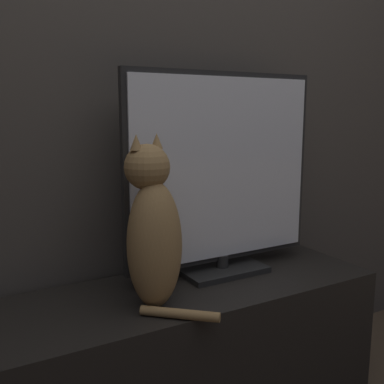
% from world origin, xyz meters
% --- Properties ---
extents(wall_back, '(4.80, 0.05, 2.60)m').
position_xyz_m(wall_back, '(0.00, 1.22, 1.30)').
color(wall_back, '#47423D').
rests_on(wall_back, ground_plane).
extents(tv_stand, '(1.42, 0.44, 0.49)m').
position_xyz_m(tv_stand, '(0.00, 0.96, 0.24)').
color(tv_stand, black).
rests_on(tv_stand, ground_plane).
extents(tv, '(0.74, 0.18, 0.70)m').
position_xyz_m(tv, '(0.23, 1.03, 0.84)').
color(tv, black).
rests_on(tv, tv_stand).
extents(cat, '(0.22, 0.30, 0.51)m').
position_xyz_m(cat, '(-0.10, 0.89, 0.71)').
color(cat, '#997547').
rests_on(cat, tv_stand).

